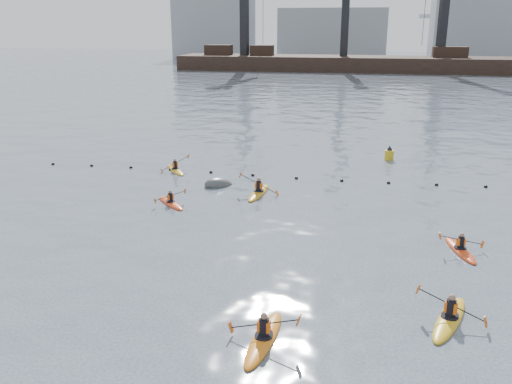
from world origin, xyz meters
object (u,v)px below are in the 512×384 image
(kayaker_0, at_px, (264,337))
(mooring_buoy, at_px, (219,185))
(kayaker_3, at_px, (259,192))
(kayaker_1, at_px, (450,318))
(kayaker_4, at_px, (460,249))
(kayaker_5, at_px, (175,170))
(nav_buoy, at_px, (389,155))
(kayaker_2, at_px, (171,203))

(kayaker_0, relative_size, mooring_buoy, 1.83)
(kayaker_0, xyz_separation_m, kayaker_3, (-3.23, 15.61, 0.00))
(kayaker_1, height_order, kayaker_4, kayaker_1)
(kayaker_5, distance_m, nav_buoy, 16.14)
(kayaker_0, bearing_deg, kayaker_2, 127.50)
(kayaker_2, bearing_deg, nav_buoy, 1.91)
(kayaker_4, distance_m, mooring_buoy, 15.67)
(kayaker_0, bearing_deg, mooring_buoy, 115.72)
(kayaker_2, distance_m, mooring_buoy, 4.51)
(kayaker_5, height_order, nav_buoy, kayaker_5)
(kayaker_3, distance_m, mooring_buoy, 3.11)
(kayaker_3, bearing_deg, kayaker_1, -48.67)
(kayaker_5, bearing_deg, kayaker_3, -68.43)
(mooring_buoy, xyz_separation_m, nav_buoy, (10.90, 9.21, 0.38))
(kayaker_4, bearing_deg, kayaker_0, 35.84)
(kayaker_2, height_order, kayaker_3, kayaker_3)
(kayaker_4, bearing_deg, kayaker_5, -46.15)
(kayaker_4, distance_m, kayaker_5, 20.53)
(kayaker_3, distance_m, kayaker_5, 7.94)
(kayaker_0, distance_m, kayaker_5, 22.13)
(kayaker_1, height_order, nav_buoy, kayaker_1)
(kayaker_5, distance_m, mooring_buoy, 4.88)
(kayaker_1, distance_m, kayaker_2, 17.28)
(kayaker_4, relative_size, nav_buoy, 2.59)
(kayaker_0, height_order, nav_buoy, kayaker_0)
(kayaker_3, distance_m, kayaker_4, 12.60)
(kayaker_0, distance_m, kayaker_1, 6.61)
(kayaker_0, height_order, kayaker_1, kayaker_0)
(kayaker_1, relative_size, kayaker_5, 1.27)
(kayaker_0, relative_size, kayaker_4, 1.14)
(kayaker_1, relative_size, kayaker_3, 0.99)
(kayaker_3, bearing_deg, kayaker_2, -141.66)
(kayaker_1, relative_size, mooring_buoy, 1.83)
(kayaker_3, bearing_deg, kayaker_4, -26.28)
(kayaker_0, relative_size, kayaker_5, 1.27)
(kayaker_3, height_order, nav_buoy, kayaker_3)
(kayaker_4, xyz_separation_m, nav_buoy, (-2.60, 17.16, 0.28))
(kayaker_1, xyz_separation_m, kayaker_2, (-13.93, 10.22, -0.02))
(kayaker_5, bearing_deg, kayaker_2, -109.75)
(kayaker_3, xyz_separation_m, kayaker_5, (-6.78, 4.12, -0.02))
(kayaker_4, distance_m, nav_buoy, 17.36)
(kayaker_1, height_order, kayaker_2, kayaker_1)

